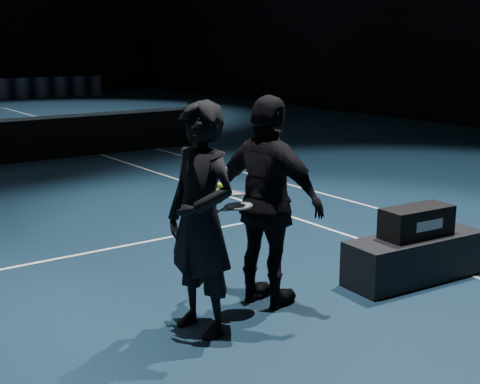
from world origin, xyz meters
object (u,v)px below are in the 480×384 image
object	(u,v)px
player_bench	(414,258)
player_a	(201,220)
racket_bag	(417,222)
racket_lower	(238,206)
tennis_balls	(222,190)
racket_upper	(231,193)
player_b	(269,203)

from	to	relation	value
player_bench	player_a	distance (m)	2.63
racket_bag	racket_lower	size ratio (longest dim) A/B	1.17
racket_lower	tennis_balls	xyz separation A→B (m)	(-0.19, -0.03, 0.18)
player_bench	racket_bag	world-z (taller)	racket_bag
player_bench	racket_bag	bearing A→B (deg)	0.00
player_a	racket_upper	size ratio (longest dim) A/B	2.95
player_a	racket_lower	bearing A→B (deg)	89.19
player_bench	tennis_balls	xyz separation A→B (m)	(-2.26, 0.28, 0.98)
player_a	racket_upper	world-z (taller)	player_a
player_bench	player_b	bearing A→B (deg)	171.58
player_a	racket_upper	bearing A→B (deg)	94.90
player_bench	racket_lower	distance (m)	2.24
racket_bag	tennis_balls	distance (m)	2.35
player_a	racket_lower	size ratio (longest dim) A/B	2.95
racket_bag	player_b	world-z (taller)	player_b
racket_upper	player_b	bearing A→B (deg)	-9.08
tennis_balls	player_bench	bearing A→B (deg)	-7.02
racket_bag	player_b	distance (m)	1.75
racket_lower	tennis_balls	world-z (taller)	tennis_balls
player_b	racket_upper	world-z (taller)	player_b
racket_upper	player_bench	bearing A→B (deg)	-22.94
player_bench	tennis_balls	size ratio (longest dim) A/B	13.23
racket_upper	tennis_balls	distance (m)	0.16
tennis_balls	racket_bag	bearing A→B (deg)	-7.02
player_a	tennis_balls	size ratio (longest dim) A/B	16.71
player_b	racket_upper	distance (m)	0.48
player_a	tennis_balls	xyz separation A→B (m)	(0.25, 0.05, 0.21)
player_bench	racket_bag	size ratio (longest dim) A/B	2.00
player_b	racket_upper	bearing A→B (deg)	78.39
player_bench	racket_lower	bearing A→B (deg)	175.80
player_b	tennis_balls	xyz separation A→B (m)	(-0.59, -0.10, 0.21)
racket_bag	player_b	xyz separation A→B (m)	(-1.67, 0.38, 0.37)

